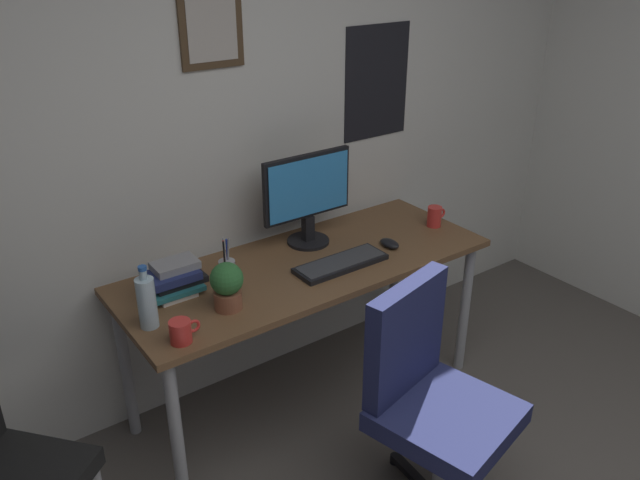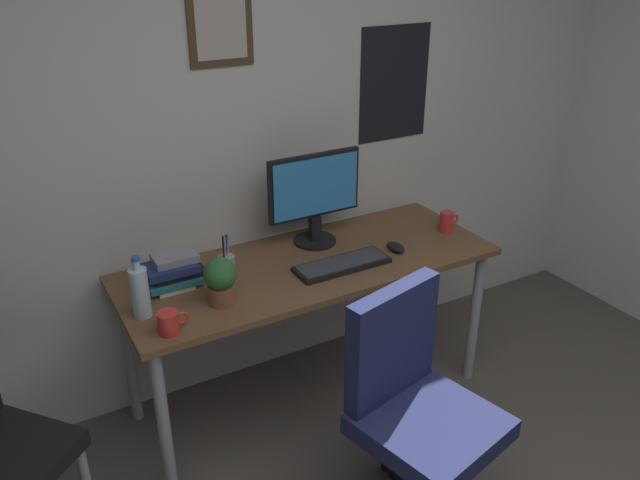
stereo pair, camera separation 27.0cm
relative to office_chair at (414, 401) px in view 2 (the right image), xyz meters
The scene contains 12 objects.
wall_back 1.42m from the office_chair, 94.07° to the left, with size 4.40×0.10×2.60m.
desk 0.79m from the office_chair, 90.90° to the left, with size 1.69×0.65×0.75m.
office_chair is the anchor object (origin of this frame).
monitor 1.06m from the office_chair, 83.38° to the left, with size 0.46×0.20×0.43m.
keyboard 0.71m from the office_chair, 82.25° to the left, with size 0.43×0.15×0.03m.
computer_mouse 0.82m from the office_chair, 60.27° to the left, with size 0.06×0.11×0.04m.
water_bottle 1.10m from the office_chair, 137.92° to the left, with size 0.07×0.07×0.25m.
coffee_mug_near 0.94m from the office_chair, 143.25° to the left, with size 0.12×0.08×0.09m.
coffee_mug_far 1.07m from the office_chair, 45.10° to the left, with size 0.11×0.07×0.10m.
potted_plant 0.87m from the office_chair, 126.59° to the left, with size 0.13×0.13×0.20m.
pen_cup 0.96m from the office_chair, 114.28° to the left, with size 0.07×0.07×0.20m.
book_stack_left 1.10m from the office_chair, 124.29° to the left, with size 0.24×0.17×0.13m.
Camera 2 is at (-1.12, -0.48, 2.07)m, focal length 35.77 mm.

